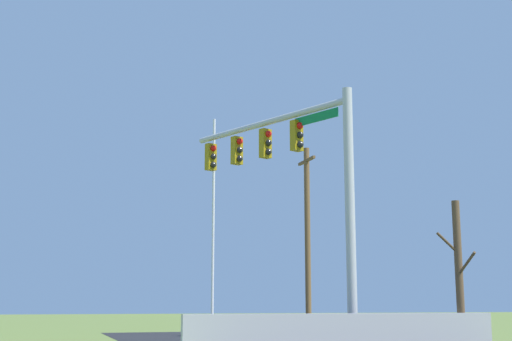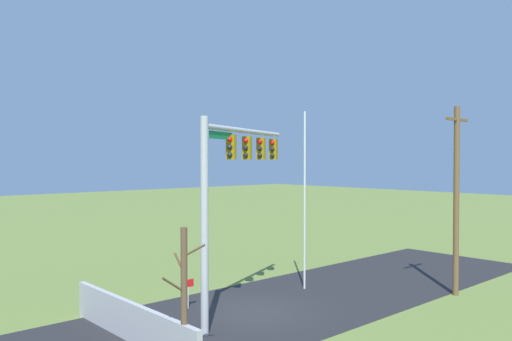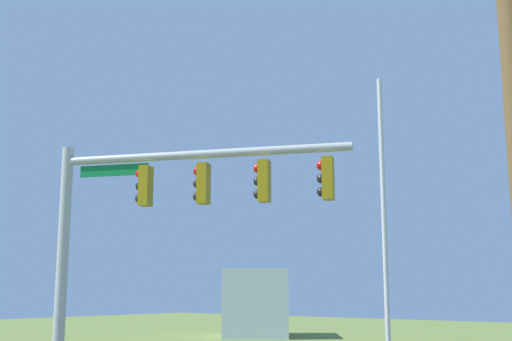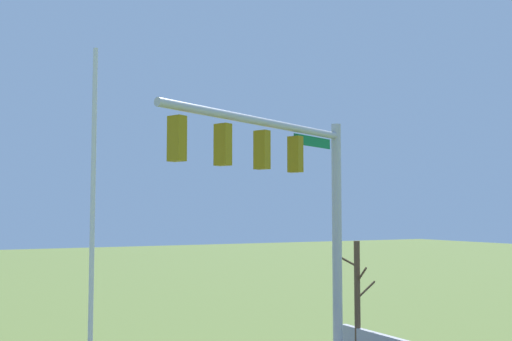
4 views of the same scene
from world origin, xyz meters
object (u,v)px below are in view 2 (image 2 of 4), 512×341
Objects in this scene: flagpole at (305,200)px; utility_pole at (456,197)px; signal_mast at (232,176)px; bare_tree at (184,297)px; open_sign at (188,287)px.

utility_pole reaches higher than flagpole.
utility_pole is at bearing 156.72° from signal_mast.
utility_pole is (-4.29, 5.48, 0.22)m from flagpole.
flagpole is 0.99× the size of utility_pole.
open_sign is at bearing -125.74° from bare_tree.
flagpole is at bearing -167.41° from signal_mast.
utility_pole is (-9.85, 4.24, -1.10)m from signal_mast.
utility_pole reaches higher than bare_tree.
flagpole is 7.03× the size of open_sign.
signal_mast is 5.25m from open_sign.
flagpole is at bearing -51.94° from utility_pole.
flagpole reaches higher than open_sign.
bare_tree is (14.08, -1.37, -2.33)m from utility_pole.
flagpole is at bearing 170.41° from open_sign.
signal_mast is 0.91× the size of flagpole.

